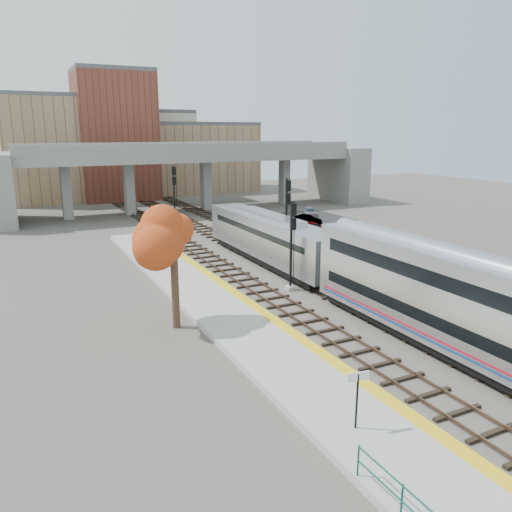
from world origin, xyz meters
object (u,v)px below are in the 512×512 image
tree (173,237)px  coach (500,319)px  locomotive (269,237)px  car_a (313,227)px  signal_mast_near (292,249)px  car_c (310,212)px  signal_mast_mid (287,220)px  car_b (306,220)px  signal_mast_far (174,196)px

tree → coach: bearing=-46.6°
locomotive → car_a: size_ratio=5.66×
signal_mast_near → car_c: (18.26, 26.40, -2.48)m
locomotive → coach: coach is taller
car_c → signal_mast_mid: bearing=-102.2°
car_b → signal_mast_near: bearing=-157.8°
locomotive → car_c: 25.07m
car_b → car_c: 6.63m
coach → car_b: size_ratio=6.69×
signal_mast_near → signal_mast_far: (0.00, 27.44, 0.52)m
signal_mast_mid → car_c: size_ratio=1.94×
car_b → car_c: car_b is taller
car_b → car_a: bearing=-144.6°
signal_mast_near → signal_mast_far: size_ratio=0.89×
locomotive → coach: bearing=-90.0°
signal_mast_near → car_c: signal_mast_near is taller
locomotive → car_a: bearing=42.2°
signal_mast_far → car_c: size_ratio=1.95×
car_b → car_c: bearing=20.6°
signal_mast_far → coach: bearing=-87.2°
signal_mast_near → car_b: bearing=55.7°
signal_mast_far → car_a: signal_mast_far is taller
locomotive → signal_mast_far: bearing=96.0°
signal_mast_mid → tree: size_ratio=0.99×
signal_mast_mid → car_c: 23.50m
locomotive → car_a: (10.71, 9.70, -1.66)m
coach → tree: size_ratio=3.44×
locomotive → car_b: bearing=48.2°
tree → car_c: tree is taller
signal_mast_far → car_a: (12.81, -10.44, -2.97)m
locomotive → signal_mast_mid: 2.45m
car_c → signal_mast_far: bearing=-158.0°
car_a → signal_mast_mid: bearing=-140.6°
signal_mast_far → tree: (-9.48, -30.52, 1.81)m
signal_mast_near → coach: bearing=-82.2°
signal_mast_near → signal_mast_mid: (4.10, 7.89, 0.51)m
signal_mast_near → signal_mast_far: signal_mast_far is taller
signal_mast_far → signal_mast_near: bearing=-90.0°
locomotive → signal_mast_mid: size_ratio=2.66×
tree → car_c: size_ratio=1.97×
signal_mast_near → car_c: 32.20m
locomotive → signal_mast_near: size_ratio=2.97×
signal_mast_mid → coach: bearing=-94.9°
coach → tree: (-11.58, 12.22, 2.59)m
signal_mast_near → tree: (-9.48, -3.08, 2.33)m
signal_mast_near → car_b: size_ratio=1.72×
locomotive → car_b: (12.27, 13.74, -1.62)m
tree → car_b: bearing=45.3°
coach → tree: bearing=133.4°
tree → signal_mast_near: bearing=18.0°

